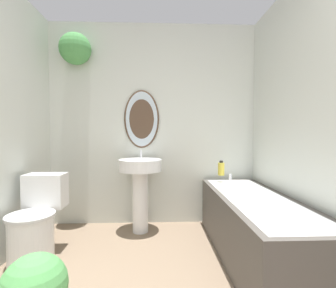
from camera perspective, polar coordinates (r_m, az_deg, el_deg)
The scene contains 6 objects.
wall_back at distance 2.97m, azimuth -5.40°, elevation 6.46°, with size 2.57×0.35×2.40m.
wall_right at distance 2.01m, azimuth 34.40°, elevation 5.41°, with size 0.06×2.78×2.40m.
toilet at distance 2.44m, azimuth -28.56°, elevation -16.09°, with size 0.37×0.56×0.71m.
pedestal_sink at distance 2.72m, azimuth -6.52°, elevation -8.46°, with size 0.47×0.47×0.90m.
bathtub at distance 2.34m, azimuth 19.79°, elevation -17.71°, with size 0.61×1.70×0.61m.
shampoo_bottle at distance 2.84m, azimuth 12.36°, elevation -5.66°, with size 0.07×0.07×0.17m.
Camera 1 is at (0.06, -0.28, 1.07)m, focal length 26.00 mm.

